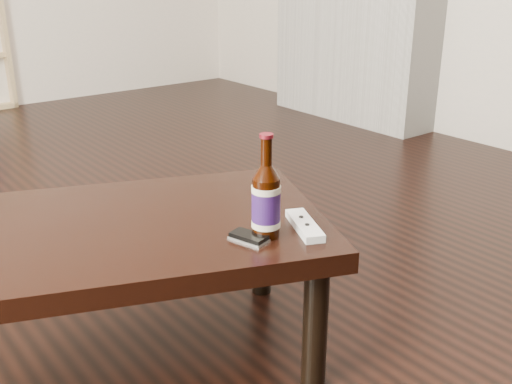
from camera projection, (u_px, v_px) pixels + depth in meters
floor at (113, 298)px, 1.94m from camera, size 5.00×6.00×0.01m
coffee_table at (113, 243)px, 1.52m from camera, size 1.22×0.98×0.40m
beer_bottle at (266, 201)px, 1.41m from camera, size 0.08×0.08×0.25m
phone at (249, 237)px, 1.41m from camera, size 0.07×0.10×0.02m
remote at (305, 225)px, 1.47m from camera, size 0.12×0.18×0.02m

